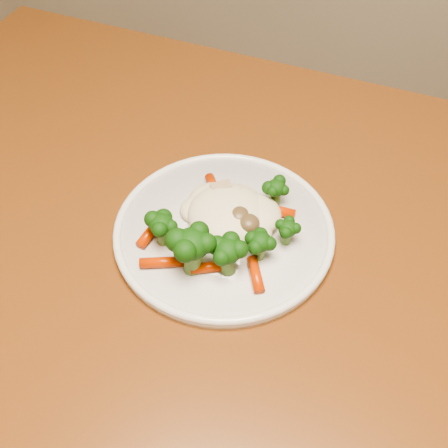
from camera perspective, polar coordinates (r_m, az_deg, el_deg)
name	(u,v)px	position (r m, az deg, el deg)	size (l,w,h in m)	color
dining_table	(281,344)	(0.69, 5.85, -12.01)	(1.35, 0.96, 0.75)	brown
plate	(224,232)	(0.66, 0.00, -0.83)	(0.26, 0.26, 0.01)	white
meal	(222,226)	(0.63, -0.17, -0.22)	(0.18, 0.17, 0.05)	beige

